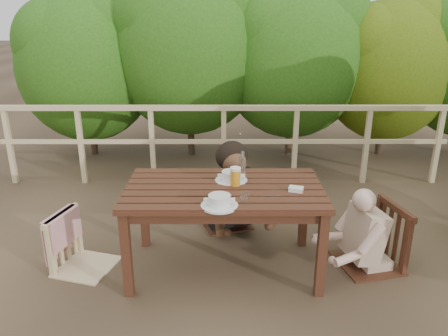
{
  "coord_description": "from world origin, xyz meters",
  "views": [
    {
      "loc": [
        -0.01,
        -3.3,
        2.11
      ],
      "look_at": [
        0.0,
        0.05,
        0.9
      ],
      "focal_mm": 35.2,
      "sensor_mm": 36.0,
      "label": 1
    }
  ],
  "objects_px": {
    "table": "(224,229)",
    "beer_glass": "(235,177)",
    "chair_left": "(81,219)",
    "woman": "(226,158)",
    "bread_roll": "(224,196)",
    "soup_near": "(219,201)",
    "bottle": "(242,166)",
    "tumbler": "(245,198)",
    "chair_far": "(226,182)",
    "soup_far": "(231,176)",
    "diner_right": "(378,202)",
    "chair_right": "(373,211)",
    "butter_tub": "(296,190)"
  },
  "relations": [
    {
      "from": "soup_far",
      "to": "diner_right",
      "type": "bearing_deg",
      "value": -4.81
    },
    {
      "from": "chair_right",
      "to": "butter_tub",
      "type": "bearing_deg",
      "value": -91.21
    },
    {
      "from": "table",
      "to": "soup_far",
      "type": "relative_size",
      "value": 5.85
    },
    {
      "from": "table",
      "to": "bottle",
      "type": "relative_size",
      "value": 6.28
    },
    {
      "from": "tumbler",
      "to": "chair_right",
      "type": "bearing_deg",
      "value": 17.36
    },
    {
      "from": "bread_roll",
      "to": "chair_left",
      "type": "bearing_deg",
      "value": 169.02
    },
    {
      "from": "bread_roll",
      "to": "tumbler",
      "type": "xyz_separation_m",
      "value": [
        0.16,
        -0.06,
        0.01
      ]
    },
    {
      "from": "table",
      "to": "bread_roll",
      "type": "xyz_separation_m",
      "value": [
        -0.0,
        -0.23,
        0.4
      ]
    },
    {
      "from": "butter_tub",
      "to": "beer_glass",
      "type": "bearing_deg",
      "value": -177.22
    },
    {
      "from": "soup_far",
      "to": "bottle",
      "type": "xyz_separation_m",
      "value": [
        0.09,
        0.03,
        0.08
      ]
    },
    {
      "from": "diner_right",
      "to": "soup_near",
      "type": "bearing_deg",
      "value": 93.93
    },
    {
      "from": "table",
      "to": "beer_glass",
      "type": "bearing_deg",
      "value": 21.42
    },
    {
      "from": "soup_near",
      "to": "chair_far",
      "type": "bearing_deg",
      "value": 87.33
    },
    {
      "from": "chair_left",
      "to": "chair_right",
      "type": "bearing_deg",
      "value": -72.64
    },
    {
      "from": "soup_near",
      "to": "bottle",
      "type": "distance_m",
      "value": 0.58
    },
    {
      "from": "beer_glass",
      "to": "soup_near",
      "type": "bearing_deg",
      "value": -108.2
    },
    {
      "from": "butter_tub",
      "to": "soup_near",
      "type": "bearing_deg",
      "value": -138.96
    },
    {
      "from": "chair_far",
      "to": "beer_glass",
      "type": "distance_m",
      "value": 0.87
    },
    {
      "from": "diner_right",
      "to": "tumbler",
      "type": "distance_m",
      "value": 1.2
    },
    {
      "from": "soup_far",
      "to": "soup_near",
      "type": "bearing_deg",
      "value": -100.76
    },
    {
      "from": "soup_near",
      "to": "tumbler",
      "type": "distance_m",
      "value": 0.2
    },
    {
      "from": "chair_right",
      "to": "bottle",
      "type": "xyz_separation_m",
      "value": [
        -1.1,
        0.14,
        0.35
      ]
    },
    {
      "from": "soup_near",
      "to": "diner_right",
      "type": "bearing_deg",
      "value": 16.92
    },
    {
      "from": "woman",
      "to": "soup_far",
      "type": "xyz_separation_m",
      "value": [
        0.04,
        -0.69,
        0.07
      ]
    },
    {
      "from": "soup_far",
      "to": "bottle",
      "type": "relative_size",
      "value": 1.07
    },
    {
      "from": "chair_far",
      "to": "table",
      "type": "bearing_deg",
      "value": -109.35
    },
    {
      "from": "chair_right",
      "to": "soup_far",
      "type": "xyz_separation_m",
      "value": [
        -1.19,
        0.1,
        0.27
      ]
    },
    {
      "from": "chair_left",
      "to": "woman",
      "type": "bearing_deg",
      "value": -38.95
    },
    {
      "from": "chair_right",
      "to": "beer_glass",
      "type": "distance_m",
      "value": 1.2
    },
    {
      "from": "chair_left",
      "to": "bottle",
      "type": "xyz_separation_m",
      "value": [
        1.35,
        0.19,
        0.41
      ]
    },
    {
      "from": "chair_left",
      "to": "beer_glass",
      "type": "relative_size",
      "value": 5.52
    },
    {
      "from": "chair_left",
      "to": "chair_far",
      "type": "relative_size",
      "value": 0.98
    },
    {
      "from": "bread_roll",
      "to": "bottle",
      "type": "distance_m",
      "value": 0.46
    },
    {
      "from": "chair_far",
      "to": "bread_roll",
      "type": "xyz_separation_m",
      "value": [
        -0.02,
        -1.06,
        0.3
      ]
    },
    {
      "from": "chair_far",
      "to": "woman",
      "type": "height_order",
      "value": "woman"
    },
    {
      "from": "table",
      "to": "soup_far",
      "type": "height_order",
      "value": "soup_far"
    },
    {
      "from": "bottle",
      "to": "beer_glass",
      "type": "bearing_deg",
      "value": -112.85
    },
    {
      "from": "diner_right",
      "to": "butter_tub",
      "type": "distance_m",
      "value": 0.75
    },
    {
      "from": "table",
      "to": "woman",
      "type": "bearing_deg",
      "value": 88.62
    },
    {
      "from": "table",
      "to": "chair_left",
      "type": "bearing_deg",
      "value": -179.92
    },
    {
      "from": "soup_far",
      "to": "chair_right",
      "type": "bearing_deg",
      "value": -4.93
    },
    {
      "from": "soup_far",
      "to": "woman",
      "type": "bearing_deg",
      "value": 93.39
    },
    {
      "from": "chair_far",
      "to": "diner_right",
      "type": "bearing_deg",
      "value": -49.42
    },
    {
      "from": "chair_left",
      "to": "diner_right",
      "type": "xyz_separation_m",
      "value": [
        2.48,
        0.05,
        0.13
      ]
    },
    {
      "from": "beer_glass",
      "to": "tumbler",
      "type": "distance_m",
      "value": 0.34
    },
    {
      "from": "bottle",
      "to": "chair_far",
      "type": "bearing_deg",
      "value": 102.02
    },
    {
      "from": "butter_tub",
      "to": "bottle",
      "type": "bearing_deg",
      "value": 163.82
    },
    {
      "from": "chair_left",
      "to": "woman",
      "type": "distance_m",
      "value": 1.5
    },
    {
      "from": "woman",
      "to": "beer_glass",
      "type": "xyz_separation_m",
      "value": [
        0.07,
        -0.81,
        0.11
      ]
    },
    {
      "from": "chair_far",
      "to": "soup_far",
      "type": "bearing_deg",
      "value": -104.44
    }
  ]
}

